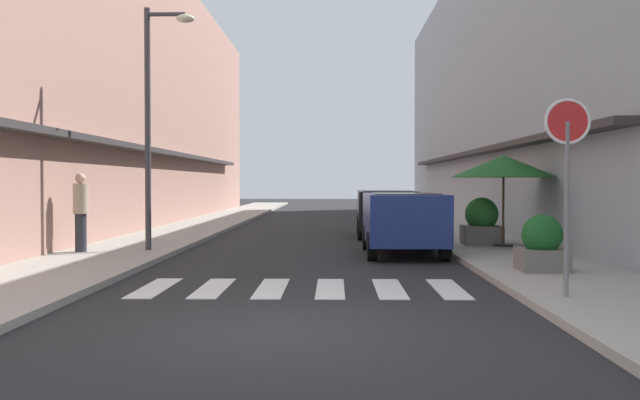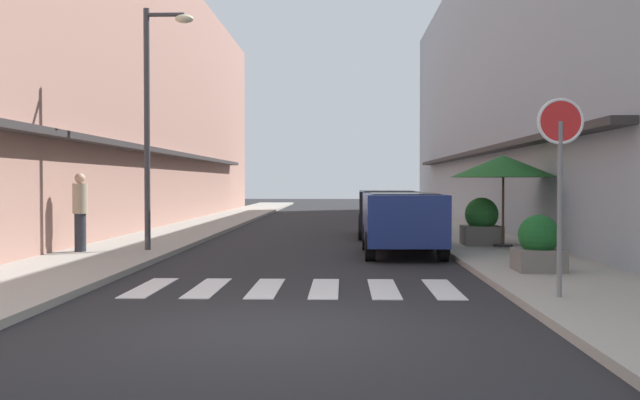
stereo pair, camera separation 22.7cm
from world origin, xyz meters
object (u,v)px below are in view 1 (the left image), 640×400
at_px(parked_car_mid, 386,208).
at_px(street_lamp, 155,104).
at_px(round_street_sign, 567,145).
at_px(cafe_umbrella, 503,166).
at_px(planter_midblock, 482,223).
at_px(pedestrian_walking_near, 81,210).
at_px(parked_car_near, 403,216).
at_px(planter_corner, 542,245).

bearing_deg(parked_car_mid, street_lamp, -135.11).
relative_size(round_street_sign, cafe_umbrella, 1.05).
distance_m(street_lamp, cafe_umbrella, 8.64).
distance_m(planter_midblock, pedestrian_walking_near, 9.89).
height_order(cafe_umbrella, pedestrian_walking_near, cafe_umbrella).
xyz_separation_m(street_lamp, pedestrian_walking_near, (-1.61, -0.52, -2.50)).
bearing_deg(parked_car_near, round_street_sign, -76.68).
bearing_deg(round_street_sign, street_lamp, 137.60).
bearing_deg(planter_corner, cafe_umbrella, 84.82).
distance_m(parked_car_near, planter_corner, 4.45).
xyz_separation_m(parked_car_near, parked_car_mid, (0.00, 5.80, 0.00)).
bearing_deg(pedestrian_walking_near, cafe_umbrella, 155.87).
xyz_separation_m(parked_car_near, cafe_umbrella, (2.59, 1.05, 1.20)).
relative_size(planter_midblock, pedestrian_walking_near, 0.67).
bearing_deg(planter_midblock, cafe_umbrella, -53.84).
xyz_separation_m(round_street_sign, street_lamp, (-7.48, 6.83, 1.34)).
relative_size(parked_car_mid, street_lamp, 0.78).
distance_m(street_lamp, planter_midblock, 8.70).
bearing_deg(cafe_umbrella, planter_corner, -95.18).
height_order(round_street_sign, planter_corner, round_street_sign).
relative_size(parked_car_mid, cafe_umbrella, 1.70).
distance_m(parked_car_near, pedestrian_walking_near, 7.48).
distance_m(parked_car_near, planter_midblock, 2.72).
bearing_deg(cafe_umbrella, parked_car_near, -157.89).
bearing_deg(planter_corner, planter_midblock, 89.70).
bearing_deg(parked_car_mid, parked_car_near, -90.00).
bearing_deg(cafe_umbrella, round_street_sign, -96.94).
relative_size(parked_car_mid, planter_corner, 4.39).
distance_m(parked_car_mid, street_lamp, 8.68).
distance_m(parked_car_near, cafe_umbrella, 3.04).
bearing_deg(parked_car_mid, pedestrian_walking_near, -139.57).
distance_m(parked_car_mid, planter_midblock, 4.71).
relative_size(cafe_umbrella, planter_corner, 2.58).
relative_size(street_lamp, planter_corner, 5.60).
xyz_separation_m(parked_car_near, street_lamp, (-5.86, -0.04, 2.66)).
bearing_deg(planter_corner, parked_car_near, 118.82).
bearing_deg(parked_car_near, pedestrian_walking_near, -175.71).
xyz_separation_m(planter_corner, planter_midblock, (0.03, 5.52, 0.09)).
xyz_separation_m(parked_car_mid, street_lamp, (-5.86, -5.83, 2.66)).
distance_m(round_street_sign, cafe_umbrella, 7.98).
bearing_deg(pedestrian_walking_near, parked_car_mid, -172.81).
bearing_deg(planter_midblock, street_lamp, -168.31).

